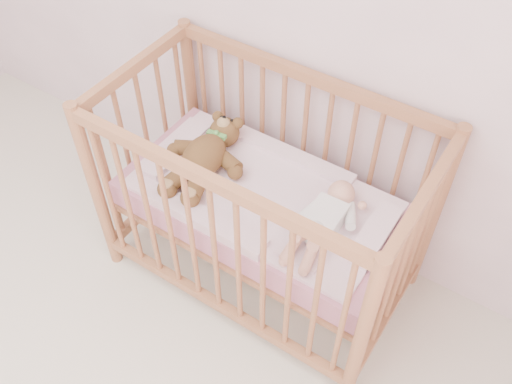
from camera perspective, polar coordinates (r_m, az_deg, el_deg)
The scene contains 5 objects.
crib at distance 2.49m, azimuth 0.63°, elevation -1.14°, with size 1.36×0.76×1.00m, color #AB7148, non-canonical shape.
mattress at distance 2.50m, azimuth 0.63°, elevation -1.36°, with size 1.22×0.62×0.13m, color pink.
blanket at distance 2.45m, azimuth 0.64°, elevation -0.22°, with size 1.10×0.58×0.06m, color #E79FB8, non-canonical shape.
baby at distance 2.28m, azimuth 6.89°, elevation -2.42°, with size 0.25×0.51×0.12m, color white, non-canonical shape.
teddy_bear at distance 2.49m, azimuth -5.24°, elevation 3.54°, with size 0.39×0.55×0.15m, color brown, non-canonical shape.
Camera 1 is at (1.25, 0.22, 2.38)m, focal length 40.00 mm.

